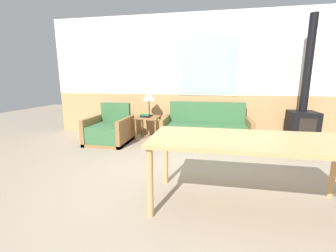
# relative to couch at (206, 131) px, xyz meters

# --- Properties ---
(ground_plane) EXTENTS (16.00, 16.00, 0.00)m
(ground_plane) POSITION_rel_couch_xyz_m (-0.06, -2.09, -0.24)
(ground_plane) COLOR gray
(wall_back) EXTENTS (7.20, 0.09, 2.70)m
(wall_back) POSITION_rel_couch_xyz_m (-0.06, 0.54, 1.12)
(wall_back) COLOR tan
(wall_back) RESTS_ON ground_plane
(couch) EXTENTS (1.78, 0.84, 0.82)m
(couch) POSITION_rel_couch_xyz_m (0.00, 0.00, 0.00)
(couch) COLOR olive
(couch) RESTS_ON ground_plane
(armchair) EXTENTS (0.81, 0.84, 0.80)m
(armchair) POSITION_rel_couch_xyz_m (-1.97, -0.37, 0.00)
(armchair) COLOR olive
(armchair) RESTS_ON ground_plane
(side_table) EXTENTS (0.49, 0.49, 0.51)m
(side_table) POSITION_rel_couch_xyz_m (-1.25, 0.05, 0.18)
(side_table) COLOR olive
(side_table) RESTS_ON ground_plane
(table_lamp) EXTENTS (0.28, 0.28, 0.54)m
(table_lamp) POSITION_rel_couch_xyz_m (-1.25, 0.14, 0.69)
(table_lamp) COLOR black
(table_lamp) RESTS_ON side_table
(book_stack) EXTENTS (0.24, 0.19, 0.06)m
(book_stack) POSITION_rel_couch_xyz_m (-1.29, -0.03, 0.30)
(book_stack) COLOR black
(book_stack) RESTS_ON side_table
(dining_table) EXTENTS (2.01, 0.86, 0.73)m
(dining_table) POSITION_rel_couch_xyz_m (0.50, -2.35, 0.42)
(dining_table) COLOR tan
(dining_table) RESTS_ON ground_plane
(wood_stove) EXTENTS (0.48, 0.51, 2.44)m
(wood_stove) POSITION_rel_couch_xyz_m (1.80, -0.00, 0.38)
(wood_stove) COLOR black
(wood_stove) RESTS_ON ground_plane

